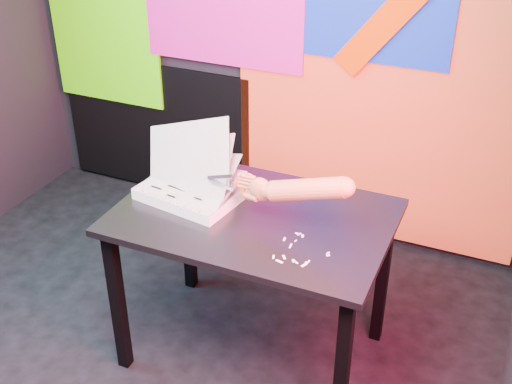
% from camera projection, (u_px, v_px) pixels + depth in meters
% --- Properties ---
extents(room, '(3.01, 3.01, 2.71)m').
position_uv_depth(room, '(97.00, 91.00, 2.17)').
color(room, black).
rests_on(room, ground).
extents(backdrop, '(2.88, 0.05, 2.08)m').
position_uv_depth(backdrop, '(276.00, 70.00, 3.51)').
color(backdrop, '#E84324').
rests_on(backdrop, ground).
extents(work_table, '(1.12, 0.75, 0.75)m').
position_uv_depth(work_table, '(254.00, 234.00, 2.67)').
color(work_table, black).
rests_on(work_table, ground).
extents(printout_stack, '(0.48, 0.36, 0.38)m').
position_uv_depth(printout_stack, '(191.00, 190.00, 2.72)').
color(printout_stack, silver).
rests_on(printout_stack, work_table).
extents(scissors, '(0.22, 0.01, 0.12)m').
position_uv_depth(scissors, '(245.00, 186.00, 2.54)').
color(scissors, silver).
rests_on(scissors, printout_stack).
extents(hand_forearm, '(0.47, 0.09, 0.18)m').
position_uv_depth(hand_forearm, '(299.00, 189.00, 2.43)').
color(hand_forearm, '#AB613C').
rests_on(hand_forearm, work_table).
extents(paper_clippings, '(0.20, 0.21, 0.00)m').
position_uv_depth(paper_clippings, '(296.00, 252.00, 2.39)').
color(paper_clippings, silver).
rests_on(paper_clippings, work_table).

